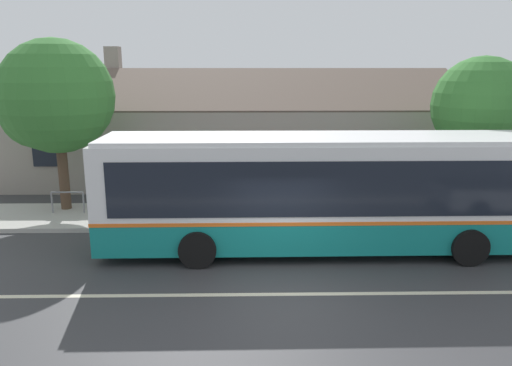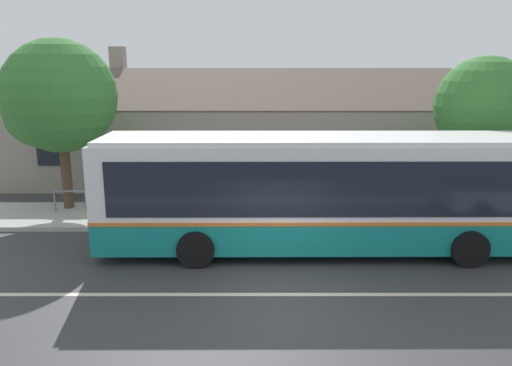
% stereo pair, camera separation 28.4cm
% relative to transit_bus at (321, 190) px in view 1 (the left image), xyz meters
% --- Properties ---
extents(ground_plane, '(300.00, 300.00, 0.00)m').
position_rel_transit_bus_xyz_m(ground_plane, '(-1.24, -2.90, -1.78)').
color(ground_plane, '#38383A').
extents(sidewalk_far, '(60.00, 3.00, 0.15)m').
position_rel_transit_bus_xyz_m(sidewalk_far, '(-1.24, 3.10, -1.70)').
color(sidewalk_far, '#ADAAA3').
rests_on(sidewalk_far, ground).
extents(lane_divider_stripe, '(60.00, 0.16, 0.01)m').
position_rel_transit_bus_xyz_m(lane_divider_stripe, '(-1.24, -2.90, -1.78)').
color(lane_divider_stripe, beige).
rests_on(lane_divider_stripe, ground).
extents(community_building, '(21.17, 9.05, 6.10)m').
position_rel_transit_bus_xyz_m(community_building, '(-3.03, 10.95, 0.03)').
color(community_building, gray).
rests_on(community_building, ground).
extents(transit_bus, '(12.47, 2.82, 3.32)m').
position_rel_transit_bus_xyz_m(transit_bus, '(0.00, 0.00, 0.00)').
color(transit_bus, '#147F7A').
rests_on(transit_bus, ground).
extents(bench_by_building, '(1.70, 0.51, 0.94)m').
position_rel_transit_bus_xyz_m(bench_by_building, '(-5.57, 2.45, -1.21)').
color(bench_by_building, '#4C4C4C').
rests_on(bench_by_building, sidewalk_far).
extents(bench_down_street, '(1.51, 0.51, 0.94)m').
position_rel_transit_bus_xyz_m(bench_down_street, '(-1.56, 2.78, -1.22)').
color(bench_down_street, '#4C4C4C').
rests_on(bench_down_street, sidewalk_far).
extents(street_tree_primary, '(3.40, 3.40, 5.55)m').
position_rel_transit_bus_xyz_m(street_tree_primary, '(6.09, 3.75, 2.04)').
color(street_tree_primary, '#4C3828').
rests_on(street_tree_primary, ground).
extents(street_tree_secondary, '(3.97, 3.94, 6.15)m').
position_rel_transit_bus_xyz_m(street_tree_secondary, '(-8.81, 3.92, 2.27)').
color(street_tree_secondary, '#4C3828').
rests_on(street_tree_secondary, ground).
extents(bike_rack, '(1.16, 0.06, 0.78)m').
position_rel_transit_bus_xyz_m(bike_rack, '(-8.39, 3.34, -1.10)').
color(bike_rack, slate).
rests_on(bike_rack, sidewalk_far).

